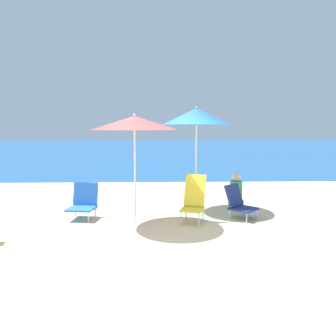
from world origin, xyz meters
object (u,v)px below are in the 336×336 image
beach_chair_blue (83,202)px  person_seated_near (236,192)px  beach_umbrella_blue (196,116)px  beach_chair_yellow (194,198)px  cooler_box (83,202)px  beach_chair_navy (239,202)px  beach_umbrella_red (134,123)px

beach_chair_blue → person_seated_near: bearing=22.8°
beach_umbrella_blue → beach_chair_yellow: 1.96m
beach_chair_blue → cooler_box: (-0.20, 0.80, -0.19)m
beach_umbrella_blue → cooler_box: bearing=178.1°
beach_umbrella_blue → cooler_box: 3.23m
beach_chair_blue → cooler_box: 0.84m
beach_umbrella_blue → beach_chair_yellow: beach_umbrella_blue is taller
beach_chair_navy → cooler_box: bearing=121.4°
beach_chair_navy → cooler_box: size_ratio=1.85×
beach_umbrella_red → beach_chair_navy: bearing=7.5°
beach_chair_yellow → beach_chair_blue: bearing=-170.4°
beach_chair_navy → beach_chair_blue: (-3.17, 0.12, 0.01)m
beach_umbrella_red → cooler_box: (-1.28, 1.19, -1.78)m
beach_umbrella_red → beach_chair_yellow: size_ratio=2.28×
beach_umbrella_blue → beach_chair_blue: 3.04m
beach_chair_navy → beach_umbrella_blue: bearing=90.1°
person_seated_near → beach_chair_blue: bearing=-158.6°
beach_chair_yellow → beach_chair_navy: bearing=35.0°
beach_chair_navy → beach_chair_blue: beach_chair_blue is taller
beach_chair_navy → person_seated_near: 1.02m
beach_chair_navy → beach_chair_yellow: size_ratio=0.79×
beach_umbrella_blue → person_seated_near: bearing=10.4°
cooler_box → beach_chair_blue: bearing=-76.2°
beach_chair_blue → cooler_box: size_ratio=1.79×
beach_umbrella_red → beach_chair_yellow: (1.14, 0.01, -1.45)m
beach_chair_yellow → cooler_box: size_ratio=2.35×
beach_chair_navy → beach_chair_yellow: beach_chair_yellow is taller
beach_umbrella_blue → cooler_box: size_ratio=5.90×
beach_umbrella_blue → cooler_box: (-2.58, 0.09, -1.94)m
beach_umbrella_red → cooler_box: 2.49m
beach_umbrella_blue → beach_umbrella_red: bearing=-139.6°
person_seated_near → beach_chair_yellow: bearing=-125.1°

